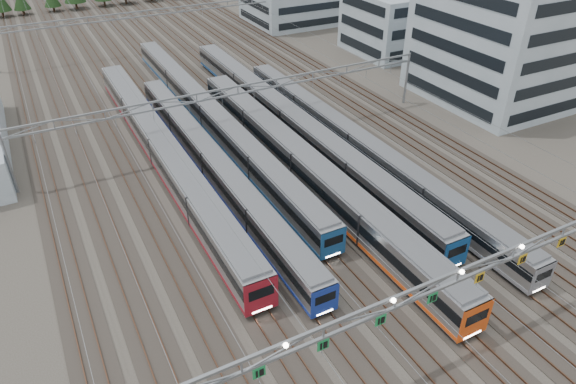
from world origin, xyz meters
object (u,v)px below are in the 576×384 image
gantry_near (458,279)px  gantry_mid (238,97)px  train_d (303,165)px  depot_bldg_south (499,41)px  train_f (356,143)px  train_c (210,115)px  train_b (212,163)px  gantry_far (148,18)px  train_e (289,120)px  depot_bldg_mid (391,23)px  train_a (162,150)px

gantry_near → gantry_mid: size_ratio=1.00×
train_d → depot_bldg_south: 40.47m
depot_bldg_south → train_f: bearing=-167.6°
train_c → depot_bldg_south: bearing=-13.1°
train_c → train_f: bearing=-51.0°
train_b → gantry_far: 52.98m
train_e → depot_bldg_mid: 42.38m
train_b → gantry_far: (6.75, 52.36, 4.42)m
train_a → train_c: 11.73m
depot_bldg_south → train_a: bearing=177.2°
gantry_near → depot_bldg_south: depot_bldg_south is taller
train_c → depot_bldg_mid: bearing=20.8°
train_a → train_d: (13.50, -11.27, 0.01)m
train_c → train_f: train_c is taller
train_d → train_f: size_ratio=0.97×
train_f → train_d: bearing=-166.7°
train_b → gantry_near: size_ratio=0.92×
train_c → train_e: bearing=-37.8°
train_d → gantry_far: size_ratio=0.98×
train_f → gantry_near: bearing=-111.3°
depot_bldg_south → depot_bldg_mid: depot_bldg_south is taller
train_c → train_b: bearing=-109.3°
train_c → train_e: size_ratio=1.01×
train_e → depot_bldg_mid: size_ratio=4.06×
train_a → train_c: bearing=39.9°
depot_bldg_south → depot_bldg_mid: size_ratio=1.38×
gantry_near → gantry_far: (0.05, 85.12, -0.70)m
depot_bldg_south → gantry_near: bearing=-139.3°
gantry_near → train_e: bearing=80.0°
train_b → gantry_mid: 10.92m
train_b → depot_bldg_mid: bearing=31.3°
train_a → train_e: 18.01m
train_a → gantry_mid: size_ratio=1.02×
train_f → depot_bldg_mid: (30.48, 33.33, 3.76)m
train_c → train_f: (13.50, -16.66, -0.10)m
train_f → gantry_mid: bearing=135.1°
gantry_near → gantry_mid: (0.05, 40.12, -0.70)m
train_d → gantry_mid: 14.12m
train_c → gantry_near: (2.20, -45.59, 5.03)m
train_c → train_e: (9.00, -6.99, 0.10)m
gantry_near → depot_bldg_mid: size_ratio=3.52×
depot_bldg_south → train_b: bearing=-176.7°
gantry_far → depot_bldg_mid: depot_bldg_mid is taller
train_b → train_c: (4.50, 12.83, 0.09)m
train_a → depot_bldg_south: 52.93m
train_d → gantry_far: (-2.25, 58.32, 4.11)m
train_c → train_d: size_ratio=1.19×
train_a → gantry_mid: (11.25, 2.05, 4.12)m
gantry_near → train_c: bearing=92.8°
train_d → gantry_near: bearing=-94.9°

